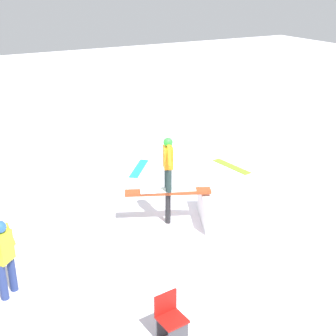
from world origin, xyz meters
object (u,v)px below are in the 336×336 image
at_px(main_rider_on_rail, 168,165).
at_px(loose_snowboard_cyan, 139,168).
at_px(rail_feature, 168,196).
at_px(loose_snowboard_lime, 231,166).
at_px(folding_chair, 170,320).
at_px(bystander_yellow, 4,254).

relative_size(main_rider_on_rail, loose_snowboard_cyan, 0.91).
xyz_separation_m(rail_feature, loose_snowboard_cyan, (-0.89, -3.61, -0.74)).
distance_m(loose_snowboard_lime, folding_chair, 8.17).
relative_size(loose_snowboard_cyan, loose_snowboard_lime, 0.98).
height_order(loose_snowboard_lime, folding_chair, folding_chair).
xyz_separation_m(main_rider_on_rail, bystander_yellow, (4.13, 1.05, -0.68)).
relative_size(bystander_yellow, loose_snowboard_cyan, 1.07).
xyz_separation_m(rail_feature, folding_chair, (1.94, 3.65, -0.34)).
distance_m(bystander_yellow, folding_chair, 3.44).
distance_m(main_rider_on_rail, loose_snowboard_lime, 4.59).
height_order(loose_snowboard_cyan, loose_snowboard_lime, same).
bearing_deg(loose_snowboard_cyan, rail_feature, 25.40).
bearing_deg(loose_snowboard_lime, rail_feature, 114.81).
distance_m(bystander_yellow, loose_snowboard_cyan, 6.91).
xyz_separation_m(main_rider_on_rail, loose_snowboard_cyan, (-0.89, -3.61, -1.58)).
xyz_separation_m(rail_feature, main_rider_on_rail, (0.00, 0.00, 0.84)).
distance_m(loose_snowboard_cyan, folding_chair, 7.80).
xyz_separation_m(loose_snowboard_lime, folding_chair, (5.58, 5.95, 0.40)).
xyz_separation_m(main_rider_on_rail, folding_chair, (1.94, 3.65, -1.18)).
bearing_deg(loose_snowboard_cyan, loose_snowboard_lime, 103.79).
relative_size(bystander_yellow, folding_chair, 1.86).
relative_size(rail_feature, loose_snowboard_cyan, 1.35).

